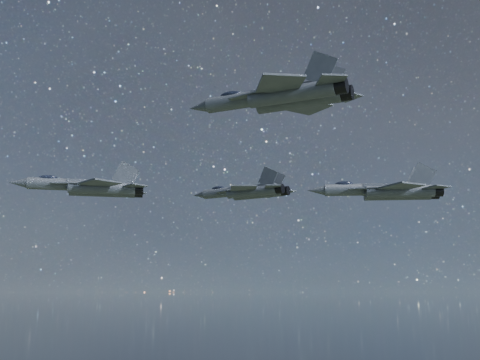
# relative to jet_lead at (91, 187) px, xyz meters

# --- Properties ---
(jet_lead) EXTENTS (16.69, 11.18, 4.22)m
(jet_lead) POSITION_rel_jet_lead_xyz_m (0.00, 0.00, 0.00)
(jet_lead) COLOR #394047
(jet_left) EXTENTS (17.86, 11.79, 4.57)m
(jet_left) POSITION_rel_jet_lead_xyz_m (16.92, 23.12, 3.20)
(jet_left) COLOR #394047
(jet_right) EXTENTS (15.36, 10.30, 3.89)m
(jet_right) POSITION_rel_jet_lead_xyz_m (24.39, -20.68, 3.31)
(jet_right) COLOR #394047
(jet_slot) EXTENTS (15.99, 11.38, 4.07)m
(jet_slot) POSITION_rel_jet_lead_xyz_m (35.74, 0.90, -1.07)
(jet_slot) COLOR #394047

